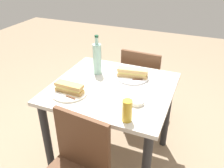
{
  "coord_description": "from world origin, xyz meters",
  "views": [
    {
      "loc": [
        -0.6,
        1.44,
        1.67
      ],
      "look_at": [
        0.0,
        0.0,
        0.79
      ],
      "focal_mm": 38.02,
      "sensor_mm": 36.0,
      "label": 1
    }
  ],
  "objects": [
    {
      "name": "ground_plane",
      "position": [
        0.0,
        0.0,
        0.0
      ],
      "size": [
        8.0,
        8.0,
        0.0
      ],
      "primitive_type": "plane",
      "color": "#8C755B"
    },
    {
      "name": "dining_table",
      "position": [
        0.0,
        0.0,
        0.63
      ],
      "size": [
        0.91,
        0.85,
        0.77
      ],
      "color": "beige",
      "rests_on": "ground"
    },
    {
      "name": "chair_near",
      "position": [
        -0.08,
        -0.62,
        0.49
      ],
      "size": [
        0.42,
        0.42,
        0.86
      ],
      "color": "brown",
      "rests_on": "ground"
    },
    {
      "name": "plate_near",
      "position": [
        0.24,
        0.21,
        0.77
      ],
      "size": [
        0.26,
        0.26,
        0.01
      ],
      "primitive_type": "cylinder",
      "color": "silver",
      "rests_on": "dining_table"
    },
    {
      "name": "baguette_sandwich_near",
      "position": [
        0.24,
        0.21,
        0.81
      ],
      "size": [
        0.21,
        0.08,
        0.07
      ],
      "color": "tan",
      "rests_on": "plate_near"
    },
    {
      "name": "knife_near",
      "position": [
        0.23,
        0.27,
        0.78
      ],
      "size": [
        0.18,
        0.04,
        0.01
      ],
      "color": "silver",
      "rests_on": "plate_near"
    },
    {
      "name": "plate_far",
      "position": [
        -0.1,
        -0.19,
        0.77
      ],
      "size": [
        0.26,
        0.26,
        0.01
      ],
      "primitive_type": "cylinder",
      "color": "white",
      "rests_on": "dining_table"
    },
    {
      "name": "baguette_sandwich_far",
      "position": [
        -0.1,
        -0.19,
        0.81
      ],
      "size": [
        0.25,
        0.11,
        0.07
      ],
      "color": "tan",
      "rests_on": "plate_far"
    },
    {
      "name": "knife_far",
      "position": [
        -0.12,
        -0.14,
        0.78
      ],
      "size": [
        0.17,
        0.07,
        0.01
      ],
      "color": "silver",
      "rests_on": "plate_far"
    },
    {
      "name": "water_bottle",
      "position": [
        0.2,
        -0.16,
        0.9
      ],
      "size": [
        0.07,
        0.07,
        0.33
      ],
      "color": "#99C6B7",
      "rests_on": "dining_table"
    },
    {
      "name": "beer_glass",
      "position": [
        -0.24,
        0.35,
        0.84
      ],
      "size": [
        0.06,
        0.06,
        0.14
      ],
      "primitive_type": "cylinder",
      "color": "gold",
      "rests_on": "dining_table"
    },
    {
      "name": "olive_bowl",
      "position": [
        -0.24,
        0.15,
        0.78
      ],
      "size": [
        0.1,
        0.1,
        0.03
      ],
      "primitive_type": "cylinder",
      "color": "silver",
      "rests_on": "dining_table"
    }
  ]
}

